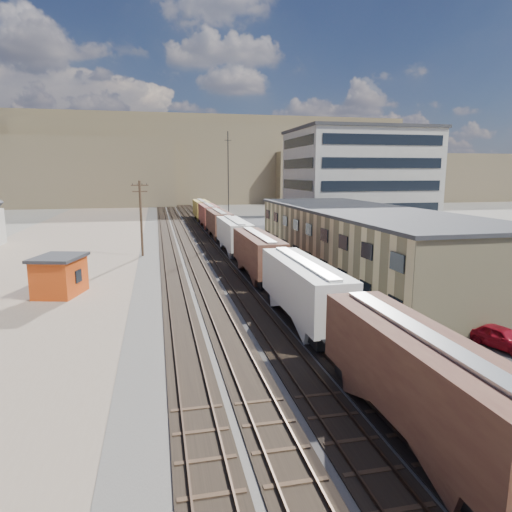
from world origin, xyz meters
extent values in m
plane|color=#6B6356|center=(0.00, 0.00, 0.00)|extent=(300.00, 300.00, 0.00)
cube|color=#4C4742|center=(0.00, 50.00, 0.03)|extent=(18.00, 200.00, 0.06)
cube|color=#856F5B|center=(-20.00, 40.00, 0.01)|extent=(24.00, 180.00, 0.03)
cube|color=#232326|center=(22.00, 35.00, 0.02)|extent=(26.00, 120.00, 0.04)
cube|color=black|center=(-5.00, 50.00, 0.10)|extent=(2.60, 200.00, 0.08)
cube|color=#38281E|center=(-5.72, 50.00, 0.22)|extent=(0.08, 200.00, 0.16)
cube|color=#38281E|center=(-4.28, 50.00, 0.22)|extent=(0.08, 200.00, 0.16)
cube|color=black|center=(-2.00, 50.00, 0.10)|extent=(2.60, 200.00, 0.08)
cube|color=#38281E|center=(-2.72, 50.00, 0.22)|extent=(0.08, 200.00, 0.16)
cube|color=#38281E|center=(-1.28, 50.00, 0.22)|extent=(0.08, 200.00, 0.16)
cube|color=black|center=(1.00, 50.00, 0.10)|extent=(2.60, 200.00, 0.08)
cube|color=#38281E|center=(0.28, 50.00, 0.22)|extent=(0.08, 200.00, 0.16)
cube|color=#38281E|center=(1.72, 50.00, 0.22)|extent=(0.08, 200.00, 0.16)
cube|color=black|center=(3.80, 50.00, 0.10)|extent=(2.60, 200.00, 0.08)
cube|color=#38281E|center=(3.08, 50.00, 0.22)|extent=(0.08, 200.00, 0.16)
cube|color=#38281E|center=(4.52, 50.00, 0.22)|extent=(0.08, 200.00, 0.16)
cube|color=black|center=(3.80, -9.24, 0.75)|extent=(2.20, 2.20, 0.90)
cube|color=black|center=(3.80, 0.91, 0.75)|extent=(2.20, 2.20, 0.90)
cube|color=#4B2820|center=(3.80, -4.16, 2.90)|extent=(3.00, 13.34, 3.40)
cube|color=#B7B7B2|center=(3.80, -4.16, 4.68)|extent=(0.90, 12.32, 0.16)
cube|color=black|center=(3.80, 5.96, 0.75)|extent=(2.20, 2.20, 0.90)
cube|color=black|center=(3.80, 16.11, 0.75)|extent=(2.20, 2.20, 0.90)
cube|color=silver|center=(3.80, 11.04, 2.90)|extent=(3.00, 13.34, 3.40)
cube|color=#B7B7B2|center=(3.80, 11.04, 4.68)|extent=(0.90, 12.33, 0.16)
cube|color=black|center=(3.80, 21.16, 0.75)|extent=(2.20, 2.20, 0.90)
cube|color=black|center=(3.80, 31.31, 0.75)|extent=(2.20, 2.20, 0.90)
cube|color=#4B2820|center=(3.80, 26.24, 2.90)|extent=(3.00, 13.34, 3.40)
cube|color=#B7B7B2|center=(3.80, 26.24, 4.68)|extent=(0.90, 12.33, 0.16)
cube|color=black|center=(3.80, 36.36, 0.75)|extent=(2.20, 2.20, 0.90)
cube|color=black|center=(3.80, 46.51, 0.75)|extent=(2.20, 2.20, 0.90)
cube|color=silver|center=(3.80, 41.44, 2.90)|extent=(3.00, 13.34, 3.40)
cube|color=#B7B7B2|center=(3.80, 41.44, 4.68)|extent=(0.90, 12.33, 0.16)
cube|color=black|center=(3.80, 51.56, 0.75)|extent=(2.20, 2.20, 0.90)
cube|color=black|center=(3.80, 61.71, 0.75)|extent=(2.20, 2.20, 0.90)
cube|color=#4B2820|center=(3.80, 56.64, 2.90)|extent=(3.00, 13.34, 3.40)
cube|color=#B7B7B2|center=(3.80, 56.64, 4.68)|extent=(0.90, 12.33, 0.16)
cube|color=black|center=(3.80, 66.76, 0.75)|extent=(2.20, 2.20, 0.90)
cube|color=black|center=(3.80, 76.91, 0.75)|extent=(2.20, 2.20, 0.90)
cube|color=brown|center=(3.80, 71.84, 2.90)|extent=(3.00, 13.34, 3.40)
cube|color=#B7B7B2|center=(3.80, 71.84, 4.68)|extent=(0.90, 12.32, 0.16)
cube|color=black|center=(3.80, 81.96, 0.75)|extent=(2.20, 2.20, 0.90)
cube|color=black|center=(3.80, 92.11, 0.75)|extent=(2.20, 2.20, 0.90)
cube|color=#B4942F|center=(3.80, 87.04, 2.90)|extent=(3.00, 13.34, 3.40)
cube|color=#B7B7B2|center=(3.80, 87.04, 4.68)|extent=(0.90, 12.32, 0.16)
cube|color=tan|center=(15.00, 25.00, 3.50)|extent=(12.00, 40.00, 7.00)
cube|color=#2D2D30|center=(15.00, 25.00, 7.10)|extent=(12.40, 40.40, 0.30)
cube|color=black|center=(8.95, 25.00, 2.20)|extent=(0.12, 36.00, 1.20)
cube|color=black|center=(8.95, 25.00, 5.20)|extent=(0.12, 36.00, 1.20)
cube|color=#9E998E|center=(28.00, 55.00, 9.00)|extent=(22.00, 18.00, 18.00)
cube|color=#2D2D30|center=(28.00, 55.00, 18.20)|extent=(22.60, 18.60, 0.50)
cube|color=black|center=(16.95, 55.00, 9.00)|extent=(0.12, 16.00, 16.00)
cube|color=black|center=(28.00, 45.95, 9.00)|extent=(20.00, 0.12, 16.00)
cylinder|color=#382619|center=(-8.50, 42.00, 5.00)|extent=(0.32, 0.32, 10.00)
cube|color=#382619|center=(-8.50, 42.00, 9.40)|extent=(2.20, 0.14, 0.14)
cube|color=#382619|center=(-8.50, 42.00, 8.60)|extent=(1.90, 0.14, 0.14)
cylinder|color=black|center=(-7.90, 42.00, 9.55)|extent=(0.08, 0.08, 0.22)
cylinder|color=black|center=(6.00, 60.00, 9.00)|extent=(0.16, 0.16, 18.00)
cube|color=black|center=(6.00, 60.00, 16.50)|extent=(1.20, 0.08, 0.08)
cube|color=brown|center=(20.00, 160.00, 14.00)|extent=(140.00, 45.00, 28.00)
cube|color=brown|center=(90.00, 150.00, 9.00)|extent=(110.00, 38.00, 18.00)
cube|color=brown|center=(-10.00, 180.00, 16.00)|extent=(200.00, 60.00, 32.00)
cube|color=#CC4413|center=(-15.31, 23.35, 1.69)|extent=(4.46, 5.25, 3.39)
cube|color=#2D2D30|center=(-15.31, 23.35, 3.50)|extent=(5.02, 5.81, 0.28)
cube|color=black|center=(-13.62, 22.89, 1.81)|extent=(0.41, 1.12, 1.13)
imported|color=maroon|center=(14.60, 3.64, 0.71)|extent=(2.85, 4.49, 1.42)
imported|color=navy|center=(19.70, 42.64, 0.67)|extent=(5.30, 4.17, 1.34)
imported|color=silver|center=(32.33, 46.17, 0.75)|extent=(2.13, 4.54, 1.50)
camera|label=1|loc=(-6.49, -19.86, 11.03)|focal=32.00mm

